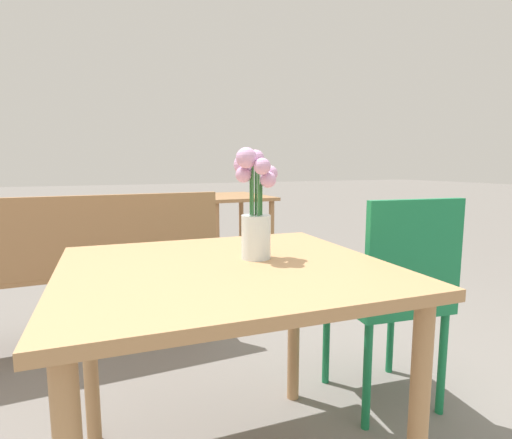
{
  "coord_description": "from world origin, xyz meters",
  "views": [
    {
      "loc": [
        -0.38,
        -1.07,
        1.0
      ],
      "look_at": [
        0.11,
        0.03,
        0.83
      ],
      "focal_mm": 28.0,
      "sensor_mm": 36.0,
      "label": 1
    }
  ],
  "objects": [
    {
      "name": "cafe_chair",
      "position": [
        0.75,
        0.11,
        0.5
      ],
      "size": [
        0.45,
        0.45,
        0.88
      ],
      "color": "#197A47",
      "rests_on": "ground_plane"
    },
    {
      "name": "bench_near",
      "position": [
        -0.57,
        1.14,
        0.47
      ],
      "size": [
        1.76,
        0.37,
        0.85
      ],
      "color": "#9E7047",
      "rests_on": "ground_plane"
    },
    {
      "name": "table_back",
      "position": [
        0.96,
        2.57,
        0.59
      ],
      "size": [
        0.65,
        0.87,
        0.7
      ],
      "color": "#9E7047",
      "rests_on": "ground_plane"
    },
    {
      "name": "flower_vase",
      "position": [
        0.11,
        0.04,
        0.87
      ],
      "size": [
        0.14,
        0.15,
        0.34
      ],
      "color": "silver",
      "rests_on": "table_front"
    },
    {
      "name": "table_front",
      "position": [
        0.0,
        -0.0,
        0.62
      ],
      "size": [
        0.97,
        0.9,
        0.71
      ],
      "color": "tan",
      "rests_on": "ground_plane"
    }
  ]
}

